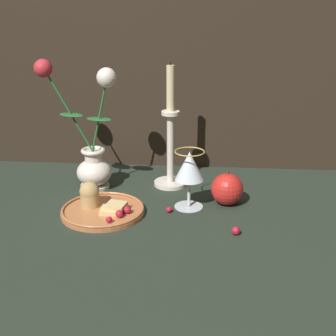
{
  "coord_description": "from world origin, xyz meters",
  "views": [
    {
      "loc": [
        0.13,
        -1.05,
        0.49
      ],
      "look_at": [
        0.04,
        0.02,
        0.1
      ],
      "focal_mm": 50.0,
      "sensor_mm": 36.0,
      "label": 1
    }
  ],
  "objects_px": {
    "wine_glass": "(189,168)",
    "plate_with_pastries": "(101,207)",
    "apple_beside_vase": "(227,189)",
    "vase": "(91,150)",
    "candlestick": "(170,144)"
  },
  "relations": [
    {
      "from": "wine_glass",
      "to": "plate_with_pastries",
      "type": "bearing_deg",
      "value": -166.22
    },
    {
      "from": "plate_with_pastries",
      "to": "apple_beside_vase",
      "type": "distance_m",
      "value": 0.32
    },
    {
      "from": "apple_beside_vase",
      "to": "candlestick",
      "type": "bearing_deg",
      "value": 142.36
    },
    {
      "from": "wine_glass",
      "to": "candlestick",
      "type": "relative_size",
      "value": 0.43
    },
    {
      "from": "plate_with_pastries",
      "to": "apple_beside_vase",
      "type": "height_order",
      "value": "apple_beside_vase"
    },
    {
      "from": "vase",
      "to": "wine_glass",
      "type": "height_order",
      "value": "vase"
    },
    {
      "from": "plate_with_pastries",
      "to": "wine_glass",
      "type": "height_order",
      "value": "wine_glass"
    },
    {
      "from": "plate_with_pastries",
      "to": "apple_beside_vase",
      "type": "xyz_separation_m",
      "value": [
        0.31,
        0.08,
        0.02
      ]
    },
    {
      "from": "wine_glass",
      "to": "candlestick",
      "type": "height_order",
      "value": "candlestick"
    },
    {
      "from": "wine_glass",
      "to": "apple_beside_vase",
      "type": "distance_m",
      "value": 0.12
    },
    {
      "from": "wine_glass",
      "to": "vase",
      "type": "bearing_deg",
      "value": 158.91
    },
    {
      "from": "plate_with_pastries",
      "to": "wine_glass",
      "type": "distance_m",
      "value": 0.23
    },
    {
      "from": "vase",
      "to": "wine_glass",
      "type": "distance_m",
      "value": 0.29
    },
    {
      "from": "vase",
      "to": "apple_beside_vase",
      "type": "bearing_deg",
      "value": -11.99
    },
    {
      "from": "wine_glass",
      "to": "candlestick",
      "type": "distance_m",
      "value": 0.16
    }
  ]
}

